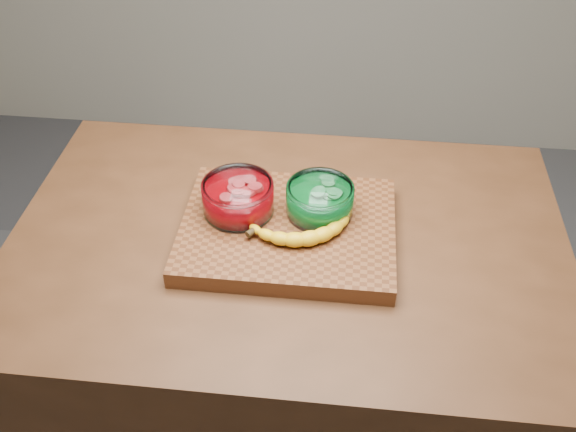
# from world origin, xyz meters

# --- Properties ---
(counter) EXTENTS (1.20, 0.80, 0.90)m
(counter) POSITION_xyz_m (0.00, 0.00, 0.45)
(counter) COLOR #4D2C17
(counter) RESTS_ON ground
(cutting_board) EXTENTS (0.45, 0.35, 0.04)m
(cutting_board) POSITION_xyz_m (0.00, 0.00, 0.92)
(cutting_board) COLOR brown
(cutting_board) RESTS_ON counter
(bowl_red) EXTENTS (0.15, 0.15, 0.07)m
(bowl_red) POSITION_xyz_m (-0.11, 0.03, 0.97)
(bowl_red) COLOR white
(bowl_red) RESTS_ON cutting_board
(bowl_green) EXTENTS (0.14, 0.14, 0.07)m
(bowl_green) POSITION_xyz_m (0.06, 0.04, 0.97)
(bowl_green) COLOR white
(bowl_green) RESTS_ON cutting_board
(banana) EXTENTS (0.24, 0.15, 0.04)m
(banana) POSITION_xyz_m (0.03, -0.02, 0.96)
(banana) COLOR yellow
(banana) RESTS_ON cutting_board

